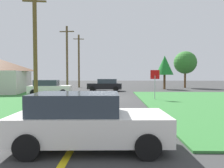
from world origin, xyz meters
The scene contains 11 objects.
ground_plane centered at (0.00, 0.00, 0.00)m, with size 120.00×120.00×0.00m, color #373737.
lane_stripe_center centered at (0.00, -8.00, 0.01)m, with size 0.20×14.00×0.01m, color yellow.
stop_sign centered at (4.59, -1.80, 1.81)m, with size 0.76×0.12×2.57m.
car_behind_on_main_road centered at (0.43, -13.57, 0.81)m, with size 4.53×2.19×1.62m.
car_approaching_junction centered at (-0.16, 8.44, 0.80)m, with size 4.64×2.13×1.62m.
parked_car_near_building centered at (-5.86, 2.52, 0.81)m, with size 4.53×2.49×1.62m.
utility_pole_near centered at (-5.03, -3.40, 4.38)m, with size 1.80×0.34×8.54m.
utility_pole_mid centered at (-4.83, 6.38, 4.25)m, with size 1.80×0.26×8.19m.
utility_pole_far centered at (-5.11, 16.16, 4.62)m, with size 1.80×0.35×9.00m.
oak_tree_left centered at (8.59, 12.09, 3.59)m, with size 2.63×2.63×5.07m.
pine_tree_center centered at (12.78, 15.46, 4.21)m, with size 3.73×3.73×6.09m.
Camera 1 is at (1.29, -19.67, 2.15)m, focal length 33.57 mm.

